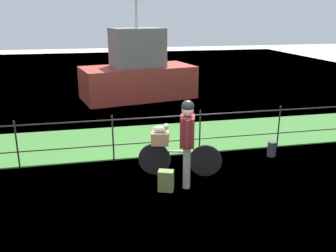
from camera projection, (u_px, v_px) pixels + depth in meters
ground_plane at (178, 198)px, 6.40m from camera, size 60.00×60.00×0.00m
grass_strip at (149, 139)px, 9.39m from camera, size 27.00×2.40×0.03m
harbor_water at (122, 84)px, 16.78m from camera, size 30.00×30.00×0.00m
iron_fence at (157, 132)px, 8.08m from camera, size 18.04×0.04×1.06m
bicycle_main at (179, 159)px, 7.24m from camera, size 1.64×0.52×0.66m
wooden_crate at (160, 138)px, 7.13m from camera, size 0.41×0.36×0.25m
terrier_dog at (161, 128)px, 7.07m from camera, size 0.32×0.21×0.18m
cyclist_person at (187, 136)px, 6.60m from camera, size 0.36×0.52×1.68m
backpack_on_paving at (166, 181)px, 6.64m from camera, size 0.33×0.27×0.40m
mooring_bollard at (272, 149)px, 8.26m from camera, size 0.20×0.20×0.35m
moored_boat_near at (138, 73)px, 13.79m from camera, size 4.56×2.87×4.26m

